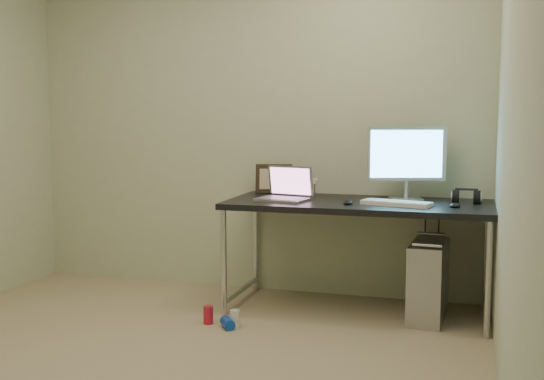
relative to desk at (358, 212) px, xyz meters
The scene contains 18 objects.
floor 1.76m from the desk, 122.60° to the right, with size 3.50×3.50×0.00m, color tan.
wall_back 1.11m from the desk, 156.33° to the left, with size 3.50×0.02×2.50m, color beige.
wall_right 1.72m from the desk, 57.35° to the right, with size 0.02×3.50×2.50m, color beige.
desk is the anchor object (origin of this frame).
tower_computer 0.64m from the desk, ahead, with size 0.24×0.50×0.54m.
cable_a 0.61m from the desk, 38.33° to the left, with size 0.01×0.01×0.70m, color black.
cable_b 0.67m from the desk, 31.48° to the left, with size 0.01×0.01×0.72m, color black.
can_red 1.20m from the desk, 147.31° to the right, with size 0.06×0.06×0.12m, color red.
can_white 1.09m from the desk, 139.05° to the right, with size 0.06×0.06×0.11m, color white.
can_blue 1.14m from the desk, 139.45° to the right, with size 0.07×0.07×0.12m, color blue.
laptop 0.51m from the desk, behind, with size 0.38×0.33×0.23m.
monitor 0.50m from the desk, 30.23° to the left, with size 0.52×0.21×0.50m.
keyboard 0.30m from the desk, 23.83° to the right, with size 0.44×0.14×0.03m, color white.
mouse_right 0.64m from the desk, ahead, with size 0.07×0.11×0.04m, color black.
mouse_left 0.18m from the desk, 106.35° to the right, with size 0.06×0.10×0.03m, color black.
headphones 0.71m from the desk, 10.22° to the left, with size 0.18×0.11×0.12m.
picture_frame 0.75m from the desk, 156.96° to the left, with size 0.27×0.03×0.22m, color black.
webcam 0.45m from the desk, 146.72° to the left, with size 0.05×0.04×0.13m.
Camera 1 is at (1.60, -3.13, 1.34)m, focal length 45.00 mm.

